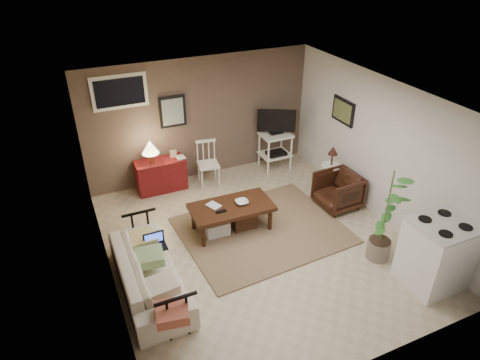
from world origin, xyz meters
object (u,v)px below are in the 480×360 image
red_console (160,172)px  armchair (338,189)px  coffee_table (231,216)px  sofa (148,267)px  spindle_chair (208,165)px  side_table (331,164)px  tv_stand (276,138)px  stove (436,253)px  potted_plant (386,213)px

red_console → armchair: size_ratio=1.52×
coffee_table → red_console: 1.89m
sofa → red_console: (0.84, 2.53, -0.01)m
red_console → armchair: red_console is taller
spindle_chair → side_table: bearing=-32.8°
armchair → tv_stand: bearing=-171.8°
tv_stand → side_table: tv_stand is taller
coffee_table → armchair: bearing=-3.7°
spindle_chair → armchair: (1.82, -1.74, -0.05)m
sofa → stove: bearing=-112.3°
spindle_chair → potted_plant: 3.56m
tv_stand → potted_plant: size_ratio=0.83×
sofa → armchair: 3.65m
red_console → stove: size_ratio=1.05×
potted_plant → stove: bearing=-66.0°
spindle_chair → armchair: 2.51m
spindle_chair → stove: (1.88, -3.89, 0.10)m
armchair → potted_plant: 1.53m
side_table → spindle_chair: bearing=147.2°
coffee_table → spindle_chair: (0.21, 1.60, 0.12)m
sofa → red_console: 2.67m
red_console → spindle_chair: (0.92, -0.14, 0.04)m
sofa → stove: (3.65, -1.49, 0.13)m
red_console → tv_stand: (2.42, -0.12, 0.31)m
side_table → sofa: bearing=-163.2°
sofa → tv_stand: tv_stand is taller
armchair → potted_plant: potted_plant is taller
side_table → stove: size_ratio=0.94×
red_console → side_table: (2.89, -1.41, 0.23)m
potted_plant → armchair: bearing=79.9°
coffee_table → tv_stand: tv_stand is taller
side_table → potted_plant: (-0.41, -1.90, 0.22)m
side_table → stove: 2.62m
coffee_table → side_table: side_table is taller
tv_stand → stove: bearing=-84.3°
sofa → tv_stand: bearing=-53.5°
tv_stand → spindle_chair: bearing=-179.1°
stove → side_table: bearing=88.2°
tv_stand → side_table: (0.47, -1.29, -0.08)m
potted_plant → stove: size_ratio=1.50×
red_console → side_table: bearing=-26.0°
coffee_table → stove: bearing=-47.5°
tv_stand → side_table: size_ratio=1.33×
coffee_table → sofa: 1.75m
sofa → red_console: red_console is taller
sofa → spindle_chair: spindle_chair is taller
red_console → stove: red_console is taller
red_console → coffee_table: bearing=-67.7°
side_table → potted_plant: bearing=-102.0°
armchair → stove: bearing=-0.5°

